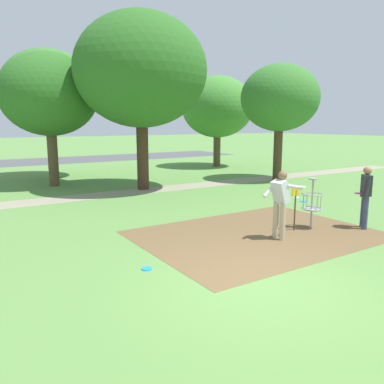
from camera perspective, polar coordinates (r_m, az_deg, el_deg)
name	(u,v)px	position (r m, az deg, el deg)	size (l,w,h in m)	color
ground_plane	(261,286)	(7.18, 10.18, -13.45)	(160.00, 160.00, 0.00)	#5B8942
dirt_tee_pad	(258,234)	(10.23, 9.66, -6.18)	(6.04, 4.48, 0.01)	brown
disc_golf_basket	(310,201)	(10.98, 17.08, -1.34)	(0.98, 0.58, 1.39)	#9E9EA3
player_foreground_watching	(366,194)	(11.47, 24.27, -0.22)	(0.45, 0.45, 1.71)	#384260
player_throwing	(281,200)	(9.72, 12.95, -1.19)	(1.13, 0.45, 1.71)	tan
frisbee_near_basket	(147,269)	(7.84, -6.69, -11.20)	(0.21, 0.21, 0.02)	#1E93DB
frisbee_mid_grass	(303,201)	(14.79, 16.15, -1.35)	(0.26, 0.26, 0.02)	#1E93DB
frisbee_far_left	(297,197)	(15.50, 15.19, -0.79)	(0.21, 0.21, 0.02)	white
tree_near_left	(49,90)	(21.69, -20.43, 13.96)	(4.74, 4.74, 6.57)	brown
tree_near_right	(49,95)	(18.78, -20.38, 13.30)	(4.30, 4.30, 5.94)	brown
tree_mid_left	(217,107)	(25.75, 3.78, 12.42)	(4.66, 4.66, 5.88)	brown
tree_mid_center	(141,71)	(16.96, -7.58, 17.31)	(5.54, 5.54, 7.37)	#422D1E
tree_far_left	(280,98)	(20.08, 12.85, 13.35)	(3.87, 3.87, 5.73)	#4C3823
parking_lot_strip	(18,162)	(31.21, -24.28, 4.01)	(36.00, 6.00, 0.01)	#4C4C51
gravel_path	(86,197)	(15.72, -15.39, -0.68)	(40.00, 1.39, 0.00)	gray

